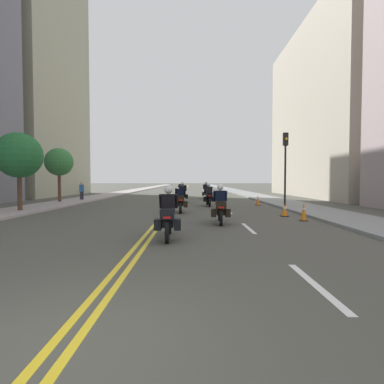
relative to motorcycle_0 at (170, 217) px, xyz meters
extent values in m
plane|color=#47473F|center=(-0.66, 41.99, -0.66)|extent=(264.00, 264.00, 0.00)
cube|color=#9D9392|center=(-9.00, 41.99, -0.60)|extent=(2.90, 144.00, 0.12)
cube|color=gray|center=(7.67, 41.99, -0.60)|extent=(2.90, 144.00, 0.12)
cube|color=yellow|center=(-0.78, 41.99, -0.66)|extent=(0.12, 132.00, 0.01)
cube|color=yellow|center=(-0.54, 41.99, -0.66)|extent=(0.12, 132.00, 0.01)
cube|color=silver|center=(2.78, -4.01, -0.66)|extent=(0.14, 2.40, 0.01)
cube|color=silver|center=(2.78, 1.99, -0.66)|extent=(0.14, 2.40, 0.01)
cube|color=silver|center=(2.78, 7.99, -0.66)|extent=(0.14, 2.40, 0.01)
cube|color=silver|center=(2.78, 13.99, -0.66)|extent=(0.14, 2.40, 0.01)
cube|color=silver|center=(2.78, 19.99, -0.66)|extent=(0.14, 2.40, 0.01)
cube|color=silver|center=(2.78, 25.99, -0.66)|extent=(0.14, 2.40, 0.01)
cube|color=silver|center=(2.78, 31.99, -0.66)|extent=(0.14, 2.40, 0.01)
cube|color=silver|center=(2.78, 37.99, -0.66)|extent=(0.14, 2.40, 0.01)
cube|color=silver|center=(2.78, 43.99, -0.66)|extent=(0.14, 2.40, 0.01)
cube|color=silver|center=(2.78, 49.99, -0.66)|extent=(0.14, 2.40, 0.01)
cube|color=#9B9B82|center=(-18.16, 25.96, 13.42)|extent=(9.19, 15.02, 28.17)
cube|color=#ADA390|center=(17.18, 23.90, 8.47)|extent=(9.88, 21.38, 18.26)
cylinder|color=black|center=(-0.03, 0.92, -0.35)|extent=(0.12, 0.63, 0.63)
cylinder|color=black|center=(0.02, -0.66, -0.35)|extent=(0.12, 0.63, 0.63)
cube|color=silver|center=(-0.03, 0.92, -0.01)|extent=(0.15, 0.32, 0.04)
cube|color=black|center=(0.00, 0.13, -0.07)|extent=(0.36, 1.21, 0.40)
cube|color=black|center=(0.02, -0.58, 0.15)|extent=(0.41, 0.37, 0.28)
cube|color=red|center=(0.02, -0.77, 0.07)|extent=(0.20, 0.04, 0.06)
cube|color=black|center=(-0.27, -0.35, -0.17)|extent=(0.21, 0.45, 0.32)
cube|color=black|center=(0.29, -0.34, -0.17)|extent=(0.21, 0.45, 0.32)
cube|color=#B2C1CC|center=(-0.02, 0.64, 0.31)|extent=(0.36, 0.13, 0.36)
cube|color=black|center=(0.00, 0.08, 0.40)|extent=(0.41, 0.27, 0.54)
cylinder|color=black|center=(-0.25, 0.22, 0.45)|extent=(0.11, 0.28, 0.45)
cylinder|color=black|center=(0.23, 0.24, 0.45)|extent=(0.11, 0.28, 0.45)
sphere|color=white|center=(0.00, 0.11, 0.82)|extent=(0.26, 0.26, 0.26)
cylinder|color=black|center=(1.91, 4.16, -0.36)|extent=(0.13, 0.61, 0.60)
cylinder|color=black|center=(1.83, 2.55, -0.36)|extent=(0.13, 0.61, 0.60)
cube|color=silver|center=(1.91, 4.16, -0.04)|extent=(0.16, 0.33, 0.04)
cube|color=black|center=(1.87, 3.35, -0.08)|extent=(0.38, 1.24, 0.40)
cube|color=black|center=(1.83, 2.63, 0.14)|extent=(0.42, 0.38, 0.28)
cube|color=red|center=(1.82, 2.44, 0.06)|extent=(0.20, 0.04, 0.06)
cube|color=black|center=(1.57, 2.88, -0.18)|extent=(0.22, 0.45, 0.32)
cube|color=black|center=(2.12, 2.85, -0.18)|extent=(0.22, 0.45, 0.32)
cube|color=#B2C1CC|center=(1.90, 3.87, 0.30)|extent=(0.37, 0.14, 0.36)
cube|color=black|center=(1.87, 3.30, 0.40)|extent=(0.41, 0.28, 0.56)
cylinder|color=black|center=(1.63, 3.46, 0.45)|extent=(0.11, 0.29, 0.45)
cylinder|color=black|center=(2.11, 3.44, 0.45)|extent=(0.11, 0.29, 0.45)
sphere|color=white|center=(1.87, 3.33, 0.81)|extent=(0.26, 0.26, 0.26)
cylinder|color=black|center=(0.03, 8.26, -0.36)|extent=(0.16, 0.61, 0.60)
cylinder|color=black|center=(0.10, 6.81, -0.36)|extent=(0.16, 0.61, 0.60)
cube|color=silver|center=(0.03, 8.26, -0.04)|extent=(0.15, 0.33, 0.04)
cube|color=black|center=(0.07, 7.53, -0.08)|extent=(0.37, 1.12, 0.40)
cube|color=black|center=(0.10, 6.88, 0.14)|extent=(0.42, 0.38, 0.28)
cube|color=red|center=(0.11, 6.69, 0.06)|extent=(0.20, 0.04, 0.06)
cube|color=black|center=(-0.19, 7.09, -0.18)|extent=(0.22, 0.45, 0.32)
cube|color=black|center=(0.37, 7.11, -0.18)|extent=(0.22, 0.45, 0.32)
cube|color=#B2C1CC|center=(0.05, 8.00, 0.30)|extent=(0.37, 0.14, 0.36)
cube|color=black|center=(0.07, 7.48, 0.38)|extent=(0.41, 0.28, 0.52)
cylinder|color=black|center=(-0.18, 7.62, 0.43)|extent=(0.11, 0.29, 0.45)
cylinder|color=black|center=(0.30, 7.64, 0.43)|extent=(0.11, 0.29, 0.45)
sphere|color=black|center=(0.07, 7.51, 0.78)|extent=(0.26, 0.26, 0.26)
cylinder|color=black|center=(1.80, 12.38, -0.34)|extent=(0.15, 0.65, 0.65)
cylinder|color=black|center=(1.87, 10.83, -0.34)|extent=(0.15, 0.65, 0.65)
cube|color=silver|center=(1.80, 12.38, 0.01)|extent=(0.15, 0.33, 0.04)
cube|color=black|center=(1.84, 11.60, -0.06)|extent=(0.37, 1.19, 0.40)
cube|color=black|center=(1.87, 10.91, 0.16)|extent=(0.42, 0.38, 0.28)
cube|color=red|center=(1.88, 10.72, 0.08)|extent=(0.20, 0.04, 0.06)
cube|color=black|center=(1.58, 11.13, -0.16)|extent=(0.22, 0.45, 0.32)
cube|color=black|center=(2.14, 11.15, -0.16)|extent=(0.22, 0.45, 0.32)
cube|color=#B2C1CC|center=(1.81, 12.10, 0.32)|extent=(0.37, 0.14, 0.36)
cube|color=black|center=(1.84, 11.55, 0.40)|extent=(0.41, 0.28, 0.51)
cylinder|color=black|center=(1.59, 11.69, 0.45)|extent=(0.11, 0.29, 0.45)
cylinder|color=black|center=(2.07, 11.71, 0.45)|extent=(0.11, 0.29, 0.45)
sphere|color=white|center=(1.84, 11.58, 0.79)|extent=(0.26, 0.26, 0.26)
cylinder|color=black|center=(-0.03, 15.76, -0.35)|extent=(0.14, 0.63, 0.63)
cylinder|color=black|center=(0.02, 14.29, -0.35)|extent=(0.14, 0.63, 0.63)
cube|color=silver|center=(-0.03, 15.76, -0.02)|extent=(0.15, 0.33, 0.04)
cube|color=black|center=(0.00, 15.02, -0.07)|extent=(0.36, 1.13, 0.40)
cube|color=black|center=(0.02, 14.36, 0.15)|extent=(0.41, 0.37, 0.28)
cube|color=red|center=(0.03, 14.17, 0.07)|extent=(0.20, 0.04, 0.06)
cube|color=black|center=(-0.27, 14.57, -0.17)|extent=(0.22, 0.45, 0.32)
cube|color=black|center=(0.29, 14.59, -0.17)|extent=(0.22, 0.45, 0.32)
cube|color=#B2C1CC|center=(-0.02, 15.49, 0.31)|extent=(0.36, 0.14, 0.36)
cube|color=black|center=(0.00, 14.97, 0.42)|extent=(0.41, 0.27, 0.58)
cylinder|color=black|center=(-0.25, 15.11, 0.47)|extent=(0.11, 0.28, 0.45)
cylinder|color=black|center=(0.23, 15.13, 0.47)|extent=(0.11, 0.28, 0.45)
sphere|color=white|center=(0.00, 15.00, 0.85)|extent=(0.26, 0.26, 0.26)
cylinder|color=black|center=(2.05, 20.04, -0.34)|extent=(0.12, 0.66, 0.65)
cylinder|color=black|center=(2.00, 18.40, -0.34)|extent=(0.12, 0.66, 0.65)
cube|color=silver|center=(2.05, 20.04, 0.01)|extent=(0.15, 0.32, 0.04)
cube|color=black|center=(2.03, 19.22, -0.06)|extent=(0.36, 1.26, 0.40)
cube|color=black|center=(2.01, 18.48, 0.16)|extent=(0.41, 0.37, 0.28)
cube|color=red|center=(2.00, 18.29, 0.08)|extent=(0.20, 0.04, 0.06)
cube|color=black|center=(1.73, 18.74, -0.16)|extent=(0.21, 0.45, 0.32)
cube|color=black|center=(2.29, 18.72, -0.16)|extent=(0.21, 0.45, 0.32)
cube|color=#B2C1CC|center=(2.04, 19.75, 0.32)|extent=(0.36, 0.13, 0.36)
cube|color=black|center=(2.03, 19.17, 0.43)|extent=(0.41, 0.27, 0.58)
cylinder|color=black|center=(1.79, 19.33, 0.48)|extent=(0.11, 0.28, 0.45)
cylinder|color=black|center=(2.27, 19.31, 0.48)|extent=(0.11, 0.28, 0.45)
sphere|color=white|center=(2.03, 19.20, 0.86)|extent=(0.26, 0.26, 0.26)
cube|color=black|center=(5.54, 4.00, -0.65)|extent=(0.31, 0.31, 0.03)
cone|color=orange|center=(5.54, 4.00, -0.24)|extent=(0.24, 0.24, 0.79)
cylinder|color=white|center=(5.54, 4.00, -0.14)|extent=(0.17, 0.17, 0.08)
cube|color=black|center=(5.23, 5.65, -0.65)|extent=(0.37, 0.37, 0.03)
cone|color=orange|center=(5.23, 5.65, -0.33)|extent=(0.29, 0.29, 0.61)
cylinder|color=white|center=(5.23, 5.65, -0.25)|extent=(0.20, 0.20, 0.08)
cube|color=black|center=(5.34, 12.14, -0.65)|extent=(0.33, 0.33, 0.03)
cone|color=orange|center=(5.34, 12.14, -0.28)|extent=(0.26, 0.26, 0.71)
cylinder|color=white|center=(5.34, 12.14, -0.19)|extent=(0.18, 0.18, 0.08)
cylinder|color=black|center=(6.63, 10.16, 1.34)|extent=(0.12, 0.12, 4.00)
cube|color=black|center=(6.63, 10.16, 3.69)|extent=(0.28, 0.28, 0.80)
sphere|color=yellow|center=(6.63, 10.01, 3.69)|extent=(0.18, 0.18, 0.18)
cube|color=#272632|center=(-8.72, 16.75, -0.27)|extent=(0.32, 0.26, 0.78)
cube|color=#2E60A5|center=(-8.72, 16.75, 0.43)|extent=(0.40, 0.30, 0.62)
sphere|color=tan|center=(-8.72, 16.75, 0.85)|extent=(0.22, 0.22, 0.22)
cylinder|color=#493426|center=(-8.69, 7.44, 0.47)|extent=(0.24, 0.24, 2.26)
sphere|color=#226331|center=(-8.69, 7.44, 2.46)|extent=(2.45, 2.45, 2.45)
cylinder|color=#503426|center=(-9.53, 14.29, 0.55)|extent=(0.24, 0.24, 2.43)
sphere|color=#327238|center=(-9.53, 14.29, 2.51)|extent=(2.13, 2.13, 2.13)
camera|label=1|loc=(0.71, -9.01, 1.09)|focal=28.27mm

